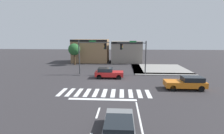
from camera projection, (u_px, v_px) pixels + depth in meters
The scene contains 11 objects.
ground_plane at pixel (108, 82), 23.29m from camera, with size 120.00×120.00×0.00m, color #302D30.
crosswalk_near at pixel (104, 93), 18.87m from camera, with size 10.09×2.83×0.01m.
bike_detector_marking at pixel (117, 111), 14.23m from camera, with size 1.09×1.09×0.01m.
curb_corner_northeast at pixel (157, 69), 32.02m from camera, with size 10.00×10.60×0.15m.
storefront_row at pixel (107, 51), 41.61m from camera, with size 16.47×6.26×5.46m.
traffic_signal_northeast at pixel (135, 51), 27.24m from camera, with size 4.68×0.32×5.47m.
traffic_signal_northwest at pixel (91, 51), 27.65m from camera, with size 5.07×0.32×5.53m.
car_gray at pixel (119, 127), 10.39m from camera, with size 1.86×4.25×1.38m.
car_red at pixel (108, 73), 25.57m from camera, with size 4.19×1.86×1.51m.
car_orange at pixel (186, 83), 20.07m from camera, with size 4.63×1.88×1.52m.
roadside_tree at pixel (74, 50), 36.96m from camera, with size 2.57×2.57×4.69m.
Camera 1 is at (1.94, -22.48, 6.14)m, focal length 27.37 mm.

